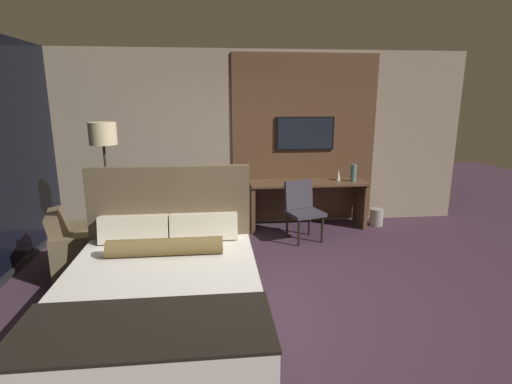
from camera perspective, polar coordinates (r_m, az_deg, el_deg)
ground_plane at (r=4.43m, az=1.81°, el=-14.61°), size 16.00×16.00×0.00m
wall_back_tv_panel at (r=6.53m, az=-0.17°, el=7.50°), size 7.20×0.09×2.80m
bed at (r=3.68m, az=-13.32°, el=-14.94°), size 1.72×2.22×1.37m
desk at (r=6.52m, az=7.24°, el=-0.49°), size 1.86×0.58×0.76m
tv at (r=6.58m, az=7.02°, el=8.29°), size 0.96×0.04×0.54m
desk_chair at (r=5.94m, az=6.57°, el=-1.94°), size 0.59×0.59×0.87m
armchair_by_window at (r=5.26m, az=-23.24°, el=-7.78°), size 0.92×0.94×0.80m
floor_lamp at (r=5.40m, az=-20.93°, el=6.31°), size 0.34×0.34×1.77m
vase_tall at (r=6.56m, az=13.74°, el=2.68°), size 0.09×0.09×0.27m
vase_short at (r=6.58m, az=11.69°, el=2.42°), size 0.07×0.07×0.18m
waste_bin at (r=6.90m, az=16.80°, el=-3.44°), size 0.22×0.22×0.28m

